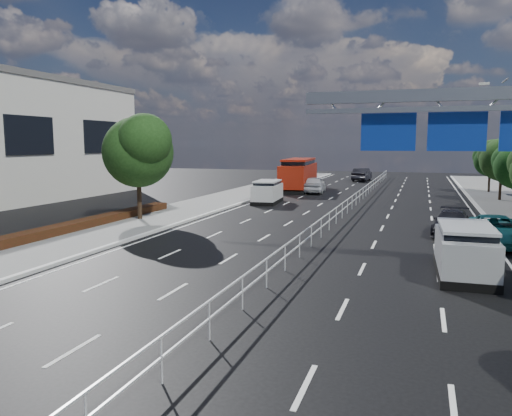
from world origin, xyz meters
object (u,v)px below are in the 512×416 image
(silver_minivan, at_px, (465,251))
(parked_car_dark, at_px, (452,223))
(white_minivan, at_px, (267,192))
(near_car_silver, at_px, (315,185))
(parked_car_teal, at_px, (494,230))
(overhead_gantry, at_px, (480,123))
(red_bus, at_px, (299,174))
(near_car_dark, at_px, (362,175))

(silver_minivan, xyz_separation_m, parked_car_dark, (0.00, 8.75, -0.28))
(white_minivan, distance_m, near_car_silver, 9.99)
(near_car_silver, bearing_deg, parked_car_teal, 114.98)
(overhead_gantry, height_order, white_minivan, overhead_gantry)
(white_minivan, height_order, red_bus, red_bus)
(red_bus, distance_m, near_car_dark, 15.87)
(white_minivan, xyz_separation_m, red_bus, (-0.36, 12.49, 0.80))
(near_car_silver, bearing_deg, parked_car_dark, 113.88)
(near_car_silver, height_order, near_car_dark, near_car_dark)
(white_minivan, distance_m, parked_car_dark, 17.32)
(parked_car_teal, bearing_deg, overhead_gantry, -100.64)
(white_minivan, relative_size, silver_minivan, 0.96)
(near_car_dark, bearing_deg, white_minivan, 84.86)
(red_bus, height_order, near_car_silver, red_bus)
(red_bus, height_order, parked_car_dark, red_bus)
(silver_minivan, bearing_deg, white_minivan, 123.46)
(silver_minivan, xyz_separation_m, parked_car_teal, (1.80, 6.62, -0.24))
(parked_car_teal, bearing_deg, near_car_dark, 107.38)
(silver_minivan, distance_m, parked_car_dark, 8.76)
(white_minivan, xyz_separation_m, parked_car_teal, (15.44, -12.81, -0.23))
(near_car_dark, height_order, parked_car_teal, near_car_dark)
(overhead_gantry, height_order, parked_car_dark, overhead_gantry)
(overhead_gantry, distance_m, white_minivan, 24.49)
(near_car_silver, bearing_deg, overhead_gantry, 106.21)
(overhead_gantry, relative_size, near_car_silver, 2.11)
(parked_car_teal, relative_size, parked_car_dark, 1.11)
(parked_car_dark, bearing_deg, silver_minivan, -83.42)
(red_bus, distance_m, parked_car_dark, 27.09)
(near_car_silver, xyz_separation_m, parked_car_dark, (11.74, -20.48, -0.17))
(white_minivan, distance_m, red_bus, 12.52)
(red_bus, height_order, silver_minivan, red_bus)
(overhead_gantry, xyz_separation_m, white_minivan, (-13.88, 19.63, -4.68))
(near_car_silver, distance_m, parked_car_teal, 26.35)
(overhead_gantry, bearing_deg, silver_minivan, 141.15)
(red_bus, xyz_separation_m, parked_car_dark, (14.00, -23.17, -1.07))
(overhead_gantry, relative_size, parked_car_teal, 2.04)
(near_car_silver, distance_m, near_car_dark, 17.95)
(parked_car_teal, distance_m, parked_car_dark, 2.79)
(near_car_silver, bearing_deg, red_bus, -55.79)
(near_car_silver, height_order, parked_car_dark, near_car_silver)
(parked_car_dark, bearing_deg, near_car_silver, 126.40)
(overhead_gantry, xyz_separation_m, parked_car_dark, (-0.24, 8.95, -4.95))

